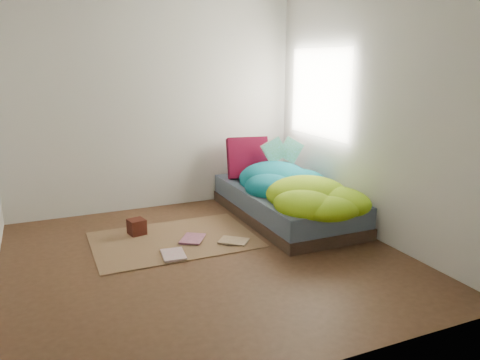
% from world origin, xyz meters
% --- Properties ---
extents(ground, '(3.50, 3.50, 0.00)m').
position_xyz_m(ground, '(0.00, 0.00, 0.00)').
color(ground, '#462C1B').
rests_on(ground, ground).
extents(room_walls, '(3.54, 3.54, 2.62)m').
position_xyz_m(room_walls, '(0.01, 0.01, 1.63)').
color(room_walls, silver).
rests_on(room_walls, ground).
extents(bed, '(1.00, 2.00, 0.34)m').
position_xyz_m(bed, '(1.22, 0.72, 0.17)').
color(bed, '#39281F').
rests_on(bed, ground).
extents(duvet, '(0.96, 1.84, 0.34)m').
position_xyz_m(duvet, '(1.22, 0.50, 0.51)').
color(duvet, '#074F70').
rests_on(duvet, bed).
extents(rug, '(1.60, 1.10, 0.01)m').
position_xyz_m(rug, '(-0.15, 0.55, 0.01)').
color(rug, brown).
rests_on(rug, ground).
extents(pillow_floral, '(0.62, 0.42, 0.13)m').
position_xyz_m(pillow_floral, '(1.27, 1.43, 0.41)').
color(pillow_floral, beige).
rests_on(pillow_floral, bed).
extents(pillow_magenta, '(0.52, 0.25, 0.50)m').
position_xyz_m(pillow_magenta, '(1.06, 1.41, 0.59)').
color(pillow_magenta, '#480416').
rests_on(pillow_magenta, bed).
extents(open_book, '(0.43, 0.20, 0.26)m').
position_xyz_m(open_book, '(1.40, 1.13, 0.81)').
color(open_book, '#2E8D36').
rests_on(open_book, duvet).
extents(wooden_box, '(0.19, 0.19, 0.16)m').
position_xyz_m(wooden_box, '(-0.46, 0.85, 0.09)').
color(wooden_box, '#35150C').
rests_on(wooden_box, rug).
extents(floor_book_a, '(0.24, 0.30, 0.02)m').
position_xyz_m(floor_book_a, '(-0.37, 0.16, 0.02)').
color(floor_book_a, beige).
rests_on(floor_book_a, rug).
extents(floor_book_b, '(0.33, 0.35, 0.03)m').
position_xyz_m(floor_book_b, '(-0.08, 0.51, 0.03)').
color(floor_book_b, '#CC7697').
rests_on(floor_book_b, rug).
extents(floor_book_c, '(0.34, 0.33, 0.02)m').
position_xyz_m(floor_book_c, '(0.31, 0.16, 0.02)').
color(floor_book_c, tan).
rests_on(floor_book_c, rug).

